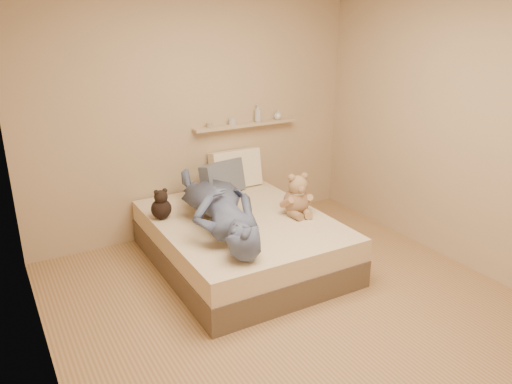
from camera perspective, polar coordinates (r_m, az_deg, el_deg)
room at (r=3.58m, az=5.18°, el=4.46°), size 3.80×3.80×3.80m
bed at (r=4.70m, az=-1.70°, el=-5.60°), size 1.50×1.90×0.45m
game_console at (r=3.99m, az=-0.93°, el=-4.31°), size 0.20×0.12×0.06m
teddy_bear at (r=4.66m, az=4.74°, el=-0.63°), size 0.33×0.33×0.41m
dark_plush at (r=4.65m, az=-10.78°, el=-1.55°), size 0.19×0.19×0.29m
pillow_cream at (r=5.40m, az=-2.37°, el=2.67°), size 0.55×0.23×0.42m
pillow_grey at (r=5.19m, az=-3.83°, el=1.59°), size 0.54×0.35×0.36m
person at (r=4.38m, az=-4.24°, el=-1.60°), size 0.89×1.71×0.39m
wall_shelf at (r=5.43m, az=-1.19°, el=7.69°), size 1.20×0.12×0.03m
shelf_bottles at (r=5.48m, az=0.10°, el=8.69°), size 0.92×0.11×0.19m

